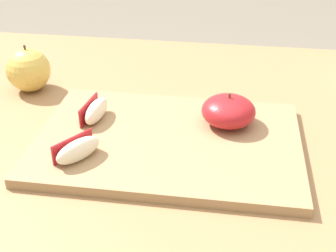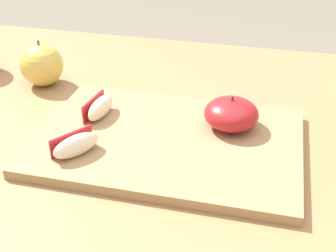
{
  "view_description": "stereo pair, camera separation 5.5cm",
  "coord_description": "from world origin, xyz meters",
  "px_view_note": "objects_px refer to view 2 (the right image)",
  "views": [
    {
      "loc": [
        0.06,
        -0.59,
        1.15
      ],
      "look_at": [
        -0.03,
        -0.01,
        0.8
      ],
      "focal_mm": 49.42,
      "sensor_mm": 36.0,
      "label": 1
    },
    {
      "loc": [
        0.11,
        -0.58,
        1.15
      ],
      "look_at": [
        -0.03,
        -0.01,
        0.8
      ],
      "focal_mm": 49.42,
      "sensor_mm": 36.0,
      "label": 2
    }
  ],
  "objects_px": {
    "apple_half_skin_up": "(231,114)",
    "whole_apple_golden": "(42,65)",
    "cutting_board": "(168,142)",
    "apple_wedge_right": "(100,108)",
    "apple_wedge_left": "(76,145)"
  },
  "relations": [
    {
      "from": "cutting_board",
      "to": "apple_wedge_right",
      "type": "relative_size",
      "value": 5.35
    },
    {
      "from": "apple_half_skin_up",
      "to": "apple_wedge_right",
      "type": "xyz_separation_m",
      "value": [
        -0.21,
        -0.02,
        -0.01
      ]
    },
    {
      "from": "cutting_board",
      "to": "apple_wedge_left",
      "type": "distance_m",
      "value": 0.14
    },
    {
      "from": "apple_half_skin_up",
      "to": "apple_wedge_left",
      "type": "height_order",
      "value": "apple_half_skin_up"
    },
    {
      "from": "apple_wedge_right",
      "to": "whole_apple_golden",
      "type": "height_order",
      "value": "whole_apple_golden"
    },
    {
      "from": "apple_wedge_left",
      "to": "whole_apple_golden",
      "type": "distance_m",
      "value": 0.28
    },
    {
      "from": "cutting_board",
      "to": "apple_half_skin_up",
      "type": "distance_m",
      "value": 0.11
    },
    {
      "from": "cutting_board",
      "to": "whole_apple_golden",
      "type": "xyz_separation_m",
      "value": [
        -0.28,
        0.15,
        0.03
      ]
    },
    {
      "from": "cutting_board",
      "to": "whole_apple_golden",
      "type": "height_order",
      "value": "whole_apple_golden"
    },
    {
      "from": "apple_half_skin_up",
      "to": "whole_apple_golden",
      "type": "bearing_deg",
      "value": 165.04
    },
    {
      "from": "apple_half_skin_up",
      "to": "apple_wedge_right",
      "type": "distance_m",
      "value": 0.21
    },
    {
      "from": "apple_wedge_left",
      "to": "apple_wedge_right",
      "type": "height_order",
      "value": "same"
    },
    {
      "from": "cutting_board",
      "to": "apple_wedge_right",
      "type": "height_order",
      "value": "apple_wedge_right"
    },
    {
      "from": "apple_half_skin_up",
      "to": "apple_wedge_left",
      "type": "xyz_separation_m",
      "value": [
        -0.2,
        -0.13,
        -0.01
      ]
    },
    {
      "from": "apple_wedge_right",
      "to": "whole_apple_golden",
      "type": "relative_size",
      "value": 0.84
    }
  ]
}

